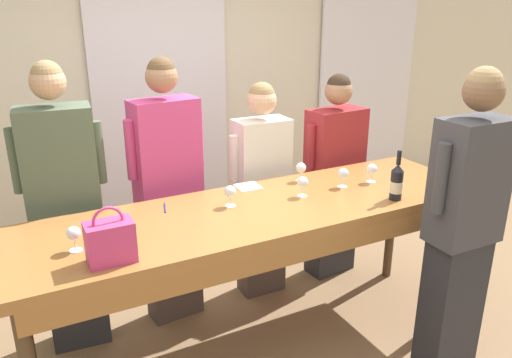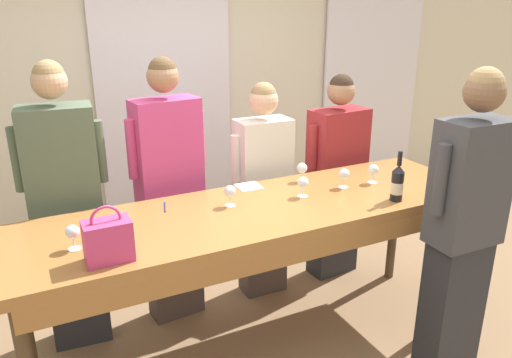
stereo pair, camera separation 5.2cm
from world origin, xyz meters
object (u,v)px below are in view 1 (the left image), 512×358
Objects in this scene: wine_glass_center_right at (343,174)px; guest_olive_jacket at (66,210)px; wine_glass_front_left at (372,170)px; guest_striped_shirt at (334,176)px; guest_pink_top at (169,192)px; wine_glass_front_mid at (74,234)px; guest_cream_sweater at (261,189)px; host_pouring at (463,227)px; handbag at (110,241)px; wine_glass_center_left at (303,183)px; wine_glass_front_right at (230,192)px; tasting_bar at (264,221)px; wine_glass_center_mid at (301,168)px; wine_bottle at (397,182)px.

guest_olive_jacket reaches higher than wine_glass_center_right.
wine_glass_front_left is 0.07× the size of guest_olive_jacket.
guest_striped_shirt is (0.37, 0.60, -0.26)m from wine_glass_center_right.
wine_glass_front_mid is at bearing -134.75° from guest_pink_top.
guest_cream_sweater is 0.88× the size of host_pouring.
wine_glass_center_left is at bearing 13.14° from handbag.
handbag is at bearing -166.86° from wine_glass_center_left.
wine_glass_front_right is 1.05m from guest_olive_jacket.
wine_glass_center_mid reaches higher than tasting_bar.
tasting_bar is at bearing -34.79° from wine_glass_front_right.
wine_glass_front_right is 0.79m from guest_cream_sweater.
wine_glass_front_left is at bearing -103.13° from guest_striped_shirt.
guest_olive_jacket is at bearing 147.53° from tasting_bar.
wine_glass_front_mid is 0.94m from wine_glass_front_right.
wine_glass_front_right is at bearing 145.21° from tasting_bar.
tasting_bar is 22.23× the size of wine_glass_front_mid.
wine_glass_center_mid is (0.62, 0.19, 0.00)m from wine_glass_front_right.
host_pouring is at bearing -13.05° from handbag.
wine_glass_center_left is 0.07× the size of guest_olive_jacket.
guest_olive_jacket is at bearing 180.00° from guest_cream_sweater.
wine_glass_center_left is at bearing 130.41° from host_pouring.
wine_glass_center_left is (0.47, -0.06, -0.00)m from wine_glass_front_right.
wine_glass_front_left and wine_glass_center_mid have the same top height.
wine_glass_front_left is at bearing 9.32° from handbag.
wine_glass_center_left is at bearing -179.52° from wine_glass_front_left.
wine_glass_center_right is 0.08× the size of guest_cream_sweater.
wine_glass_center_left is 0.97m from host_pouring.
handbag is at bearing -155.49° from wine_glass_front_right.
guest_olive_jacket reaches higher than wine_glass_front_mid.
guest_olive_jacket is at bearing 166.31° from wine_glass_center_mid.
wine_glass_center_mid is at bearing 121.30° from wine_bottle.
host_pouring is at bearing -66.45° from guest_cream_sweater.
wine_glass_front_left is 1.39m from guest_pink_top.
tasting_bar is 1.24m from guest_olive_jacket.
host_pouring reaches higher than tasting_bar.
wine_bottle is at bearing -38.36° from guest_pink_top.
wine_bottle is 0.17× the size of guest_olive_jacket.
wine_glass_center_right is at bearing -30.46° from guest_pink_top.
tasting_bar is 0.75m from guest_cream_sweater.
tasting_bar is at bearing -32.47° from guest_olive_jacket.
guest_cream_sweater is (1.29, 0.91, -0.27)m from handbag.
wine_glass_front_mid is at bearing -161.12° from guest_striped_shirt.
guest_cream_sweater is at bearing 0.00° from guest_pink_top.
wine_glass_center_right is at bearing -63.75° from guest_cream_sweater.
wine_glass_center_mid is 0.08× the size of guest_cream_sweater.
wine_glass_front_right is at bearing -132.72° from guest_cream_sweater.
guest_cream_sweater is (-0.29, 0.60, -0.25)m from wine_glass_center_right.
guest_cream_sweater is at bearing 116.25° from wine_glass_center_right.
guest_olive_jacket is at bearing 160.51° from wine_glass_center_right.
wine_glass_front_right is 0.48m from wine_glass_center_left.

